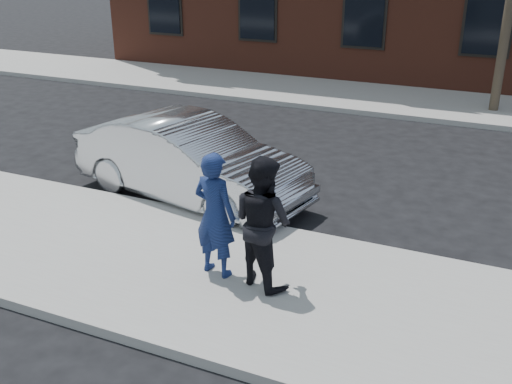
% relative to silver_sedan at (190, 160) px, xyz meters
% --- Properties ---
extents(ground, '(100.00, 100.00, 0.00)m').
position_rel_silver_sedan_xyz_m(ground, '(0.35, -2.30, -0.78)').
color(ground, black).
rests_on(ground, ground).
extents(near_sidewalk, '(50.00, 3.50, 0.15)m').
position_rel_silver_sedan_xyz_m(near_sidewalk, '(0.35, -2.55, -0.70)').
color(near_sidewalk, gray).
rests_on(near_sidewalk, ground).
extents(near_curb, '(50.00, 0.10, 0.15)m').
position_rel_silver_sedan_xyz_m(near_curb, '(0.35, -0.75, -0.70)').
color(near_curb, '#999691').
rests_on(near_curb, ground).
extents(far_sidewalk, '(50.00, 3.50, 0.15)m').
position_rel_silver_sedan_xyz_m(far_sidewalk, '(0.35, 8.95, -0.70)').
color(far_sidewalk, gray).
rests_on(far_sidewalk, ground).
extents(far_curb, '(50.00, 0.10, 0.15)m').
position_rel_silver_sedan_xyz_m(far_curb, '(0.35, 7.15, -0.70)').
color(far_curb, '#999691').
rests_on(far_curb, ground).
extents(silver_sedan, '(4.95, 2.54, 1.56)m').
position_rel_silver_sedan_xyz_m(silver_sedan, '(0.00, 0.00, 0.00)').
color(silver_sedan, '#B7BABF').
rests_on(silver_sedan, ground).
extents(man_hoodie, '(0.73, 0.56, 1.83)m').
position_rel_silver_sedan_xyz_m(man_hoodie, '(1.85, -2.50, 0.29)').
color(man_hoodie, navy).
rests_on(man_hoodie, near_sidewalk).
extents(man_peacoat, '(1.11, 1.01, 1.87)m').
position_rel_silver_sedan_xyz_m(man_peacoat, '(2.56, -2.47, 0.30)').
color(man_peacoat, black).
rests_on(man_peacoat, near_sidewalk).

